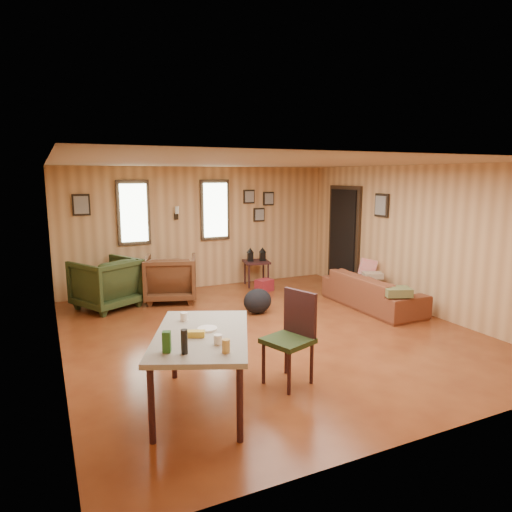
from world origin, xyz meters
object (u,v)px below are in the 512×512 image
(recliner_green, at_px, (106,281))
(dining_table, at_px, (201,340))
(side_table, at_px, (256,260))
(sofa, at_px, (373,286))
(end_table, at_px, (122,282))
(recliner_brown, at_px, (171,276))

(recliner_green, distance_m, dining_table, 3.92)
(recliner_green, xyz_separation_m, side_table, (2.98, 0.37, 0.07))
(sofa, relative_size, dining_table, 1.16)
(sofa, relative_size, recliner_green, 2.06)
(sofa, bearing_deg, end_table, 59.71)
(sofa, xyz_separation_m, recliner_brown, (-3.00, 1.89, 0.07))
(dining_table, bearing_deg, side_table, 82.23)
(dining_table, bearing_deg, recliner_green, 119.26)
(recliner_brown, bearing_deg, end_table, -5.28)
(sofa, height_order, dining_table, dining_table)
(end_table, distance_m, dining_table, 4.26)
(side_table, bearing_deg, sofa, -63.63)
(side_table, distance_m, dining_table, 4.99)
(sofa, distance_m, end_table, 4.41)
(end_table, xyz_separation_m, dining_table, (0.08, -4.24, 0.33))
(end_table, relative_size, dining_table, 0.37)
(sofa, xyz_separation_m, side_table, (-1.12, 2.27, 0.16))
(end_table, height_order, dining_table, dining_table)
(recliner_brown, height_order, side_table, recliner_brown)
(recliner_brown, relative_size, dining_table, 0.54)
(sofa, bearing_deg, recliner_brown, 58.00)
(recliner_brown, relative_size, recliner_green, 0.96)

